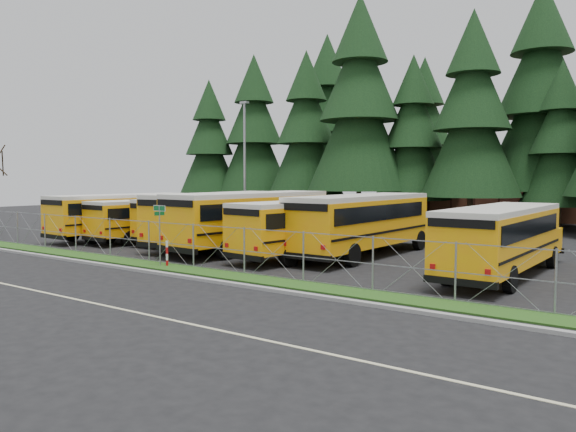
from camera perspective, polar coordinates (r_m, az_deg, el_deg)
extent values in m
plane|color=black|center=(25.84, -6.41, -5.16)|extent=(120.00, 120.00, 0.00)
cube|color=gray|center=(23.66, -11.48, -5.92)|extent=(50.00, 0.25, 0.12)
cube|color=#224814|center=(24.62, -9.08, -5.58)|extent=(50.00, 1.40, 0.06)
cube|color=beige|center=(20.72, -21.57, -7.69)|extent=(50.00, 0.12, 0.01)
cube|color=brown|center=(59.95, 25.06, 2.57)|extent=(22.00, 10.00, 6.00)
cylinder|color=gray|center=(26.25, -12.89, -2.01)|extent=(0.06, 0.06, 2.80)
cube|color=#0D612A|center=(26.15, -12.94, 0.78)|extent=(0.80, 0.08, 0.22)
cube|color=white|center=(26.15, -12.94, 0.78)|extent=(0.84, 0.07, 0.26)
cube|color=#0D612A|center=(26.16, -12.93, 0.25)|extent=(0.06, 0.55, 0.18)
cylinder|color=#B20C0C|center=(26.20, -12.19, -3.77)|extent=(0.11, 0.11, 1.20)
cylinder|color=gray|center=(45.59, -4.42, 5.11)|extent=(0.20, 0.20, 10.00)
cube|color=gray|center=(45.97, -4.45, 11.42)|extent=(0.70, 0.35, 0.18)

